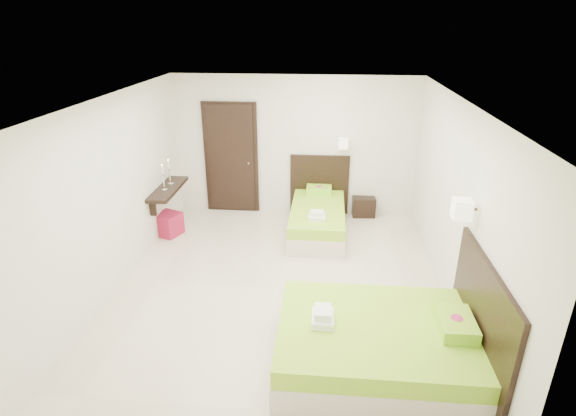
# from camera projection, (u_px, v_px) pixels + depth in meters

# --- Properties ---
(floor) EXTENTS (5.50, 5.50, 0.00)m
(floor) POSITION_uv_depth(u_px,v_px,m) (279.00, 288.00, 6.33)
(floor) COLOR beige
(floor) RESTS_ON ground
(bed_single) EXTENTS (1.11, 1.85, 1.53)m
(bed_single) POSITION_uv_depth(u_px,v_px,m) (318.00, 216.00, 7.92)
(bed_single) COLOR beige
(bed_single) RESTS_ON ground
(bed_double) EXTENTS (2.10, 1.78, 1.73)m
(bed_double) POSITION_uv_depth(u_px,v_px,m) (383.00, 344.00, 4.78)
(bed_double) COLOR beige
(bed_double) RESTS_ON ground
(nightstand) EXTENTS (0.45, 0.40, 0.37)m
(nightstand) POSITION_uv_depth(u_px,v_px,m) (363.00, 206.00, 8.61)
(nightstand) COLOR black
(nightstand) RESTS_ON ground
(ottoman) EXTENTS (0.51, 0.51, 0.39)m
(ottoman) POSITION_uv_depth(u_px,v_px,m) (168.00, 224.00, 7.82)
(ottoman) COLOR maroon
(ottoman) RESTS_ON ground
(door) EXTENTS (1.02, 0.15, 2.14)m
(door) POSITION_uv_depth(u_px,v_px,m) (231.00, 159.00, 8.49)
(door) COLOR black
(door) RESTS_ON ground
(console_shelf) EXTENTS (0.35, 1.20, 0.78)m
(console_shelf) POSITION_uv_depth(u_px,v_px,m) (167.00, 189.00, 7.65)
(console_shelf) COLOR black
(console_shelf) RESTS_ON ground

